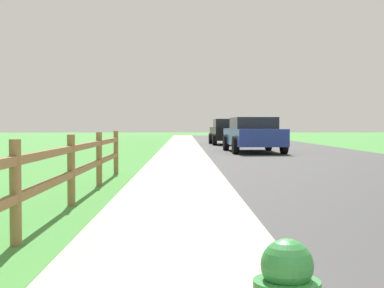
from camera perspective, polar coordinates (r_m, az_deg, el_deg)
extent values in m
plane|color=#418539|center=(26.03, 1.11, -0.55)|extent=(120.00, 120.00, 0.00)
cube|color=#3B3B3B|center=(28.35, 8.05, -0.35)|extent=(7.00, 66.00, 0.01)
cube|color=#BCA296|center=(28.09, -5.16, -0.36)|extent=(6.00, 66.00, 0.01)
cube|color=#418539|center=(28.24, -8.20, -0.36)|extent=(5.00, 66.00, 0.00)
cylinder|color=#287233|center=(2.17, 9.76, -14.13)|extent=(0.25, 0.25, 0.03)
sphere|color=#287233|center=(2.15, 9.77, -12.22)|extent=(0.20, 0.20, 0.20)
cube|color=#22612B|center=(2.13, 9.78, -10.53)|extent=(0.04, 0.04, 0.04)
cylinder|color=olive|center=(5.42, -17.74, -4.84)|extent=(0.11, 0.11, 1.01)
cylinder|color=olive|center=(7.89, -12.35, -2.69)|extent=(0.11, 0.11, 1.01)
cylinder|color=olive|center=(10.40, -9.55, -1.56)|extent=(0.11, 0.11, 1.01)
cylinder|color=olive|center=(12.92, -7.84, -0.87)|extent=(0.11, 0.11, 1.01)
cube|color=olive|center=(6.65, -14.54, -4.00)|extent=(0.07, 12.76, 0.09)
cube|color=olive|center=(6.63, -14.56, -0.97)|extent=(0.07, 12.76, 0.09)
cube|color=navy|center=(23.33, 6.32, 0.74)|extent=(2.14, 5.07, 0.68)
cube|color=#1E232B|center=(23.30, 6.34, 2.16)|extent=(1.80, 2.45, 0.48)
cylinder|color=black|center=(22.01, 9.47, -0.09)|extent=(0.25, 0.73, 0.72)
cylinder|color=black|center=(21.66, 4.51, -0.10)|extent=(0.25, 0.73, 0.72)
cylinder|color=black|center=(25.03, 7.88, 0.16)|extent=(0.25, 0.73, 0.72)
cylinder|color=black|center=(24.72, 3.52, 0.15)|extent=(0.25, 0.73, 0.72)
cube|color=black|center=(32.42, 3.77, 1.09)|extent=(2.00, 4.31, 0.75)
cube|color=#1E232B|center=(32.52, 3.76, 2.17)|extent=(1.69, 1.87, 0.48)
cylinder|color=black|center=(31.24, 5.74, 0.46)|extent=(0.24, 0.66, 0.65)
cylinder|color=black|center=(31.02, 2.35, 0.45)|extent=(0.24, 0.66, 0.65)
cylinder|color=black|center=(33.85, 5.08, 0.57)|extent=(0.24, 0.66, 0.65)
cylinder|color=black|center=(33.65, 1.95, 0.57)|extent=(0.24, 0.66, 0.65)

